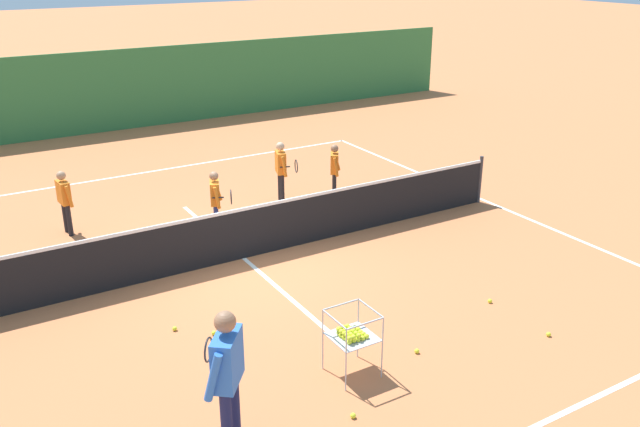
# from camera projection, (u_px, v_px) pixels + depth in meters

# --- Properties ---
(ground_plane) EXTENTS (120.00, 120.00, 0.00)m
(ground_plane) POSITION_uv_depth(u_px,v_px,m) (244.00, 258.00, 12.22)
(ground_plane) COLOR #C67042
(line_baseline_far) EXTENTS (11.77, 0.08, 0.01)m
(line_baseline_far) POSITION_uv_depth(u_px,v_px,m) (145.00, 172.00, 16.91)
(line_baseline_far) COLOR white
(line_baseline_far) RESTS_ON ground
(line_sideline_east) EXTENTS (0.08, 11.86, 0.01)m
(line_sideline_east) POSITION_uv_depth(u_px,v_px,m) (484.00, 200.00, 15.04)
(line_sideline_east) COLOR white
(line_sideline_east) RESTS_ON ground
(line_service_center) EXTENTS (0.08, 6.07, 0.01)m
(line_service_center) POSITION_uv_depth(u_px,v_px,m) (244.00, 258.00, 12.22)
(line_service_center) COLOR white
(line_service_center) RESTS_ON ground
(tennis_net) EXTENTS (11.47, 0.08, 1.05)m
(tennis_net) POSITION_uv_depth(u_px,v_px,m) (242.00, 233.00, 12.04)
(tennis_net) COLOR #333338
(tennis_net) RESTS_ON ground
(instructor) EXTENTS (0.61, 0.83, 1.72)m
(instructor) POSITION_uv_depth(u_px,v_px,m) (227.00, 368.00, 7.23)
(instructor) COLOR #191E4C
(instructor) RESTS_ON ground
(student_0) EXTENTS (0.23, 0.52, 1.29)m
(student_0) POSITION_uv_depth(u_px,v_px,m) (64.00, 197.00, 13.01)
(student_0) COLOR black
(student_0) RESTS_ON ground
(student_1) EXTENTS (0.41, 0.70, 1.28)m
(student_1) POSITION_uv_depth(u_px,v_px,m) (216.00, 197.00, 12.99)
(student_1) COLOR navy
(student_1) RESTS_ON ground
(student_2) EXTENTS (0.42, 0.72, 1.36)m
(student_2) POSITION_uv_depth(u_px,v_px,m) (281.00, 166.00, 14.67)
(student_2) COLOR black
(student_2) RESTS_ON ground
(student_3) EXTENTS (0.42, 0.48, 1.25)m
(student_3) POSITION_uv_depth(u_px,v_px,m) (335.00, 167.00, 14.87)
(student_3) COLOR black
(student_3) RESTS_ON ground
(ball_cart) EXTENTS (0.58, 0.58, 0.90)m
(ball_cart) POSITION_uv_depth(u_px,v_px,m) (352.00, 334.00, 8.69)
(ball_cart) COLOR #B7B7BC
(ball_cart) RESTS_ON ground
(tennis_ball_0) EXTENTS (0.07, 0.07, 0.07)m
(tennis_ball_0) POSITION_uv_depth(u_px,v_px,m) (549.00, 334.00, 9.74)
(tennis_ball_0) COLOR yellow
(tennis_ball_0) RESTS_ON ground
(tennis_ball_1) EXTENTS (0.07, 0.07, 0.07)m
(tennis_ball_1) POSITION_uv_depth(u_px,v_px,m) (214.00, 333.00, 9.77)
(tennis_ball_1) COLOR yellow
(tennis_ball_1) RESTS_ON ground
(tennis_ball_2) EXTENTS (0.07, 0.07, 0.07)m
(tennis_ball_2) POSITION_uv_depth(u_px,v_px,m) (490.00, 301.00, 10.67)
(tennis_ball_2) COLOR yellow
(tennis_ball_2) RESTS_ON ground
(tennis_ball_3) EXTENTS (0.07, 0.07, 0.07)m
(tennis_ball_3) POSITION_uv_depth(u_px,v_px,m) (175.00, 329.00, 9.89)
(tennis_ball_3) COLOR yellow
(tennis_ball_3) RESTS_ON ground
(tennis_ball_5) EXTENTS (0.07, 0.07, 0.07)m
(tennis_ball_5) POSITION_uv_depth(u_px,v_px,m) (353.00, 416.00, 8.04)
(tennis_ball_5) COLOR yellow
(tennis_ball_5) RESTS_ON ground
(tennis_ball_6) EXTENTS (0.07, 0.07, 0.07)m
(tennis_ball_6) POSITION_uv_depth(u_px,v_px,m) (417.00, 351.00, 9.34)
(tennis_ball_6) COLOR yellow
(tennis_ball_6) RESTS_ON ground
(windscreen_fence) EXTENTS (25.89, 0.08, 2.44)m
(windscreen_fence) POSITION_uv_depth(u_px,v_px,m) (93.00, 93.00, 20.17)
(windscreen_fence) COLOR #33753D
(windscreen_fence) RESTS_ON ground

